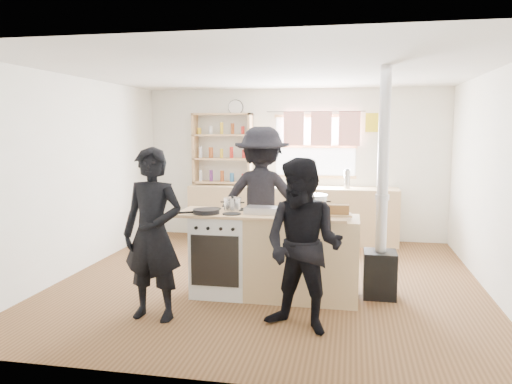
{
  "coord_description": "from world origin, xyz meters",
  "views": [
    {
      "loc": [
        0.96,
        -5.83,
        1.84
      ],
      "look_at": [
        -0.15,
        -0.1,
        1.1
      ],
      "focal_mm": 35.0,
      "sensor_mm": 36.0,
      "label": 1
    }
  ],
  "objects_px": {
    "flue_heater": "(381,239)",
    "person_far": "(262,199)",
    "person_near_left": "(153,234)",
    "stockpot_stove": "(232,204)",
    "thermos": "(347,179)",
    "skillet_greens": "(206,211)",
    "roast_tray": "(263,210)",
    "bread_board": "(338,211)",
    "person_near_right": "(303,246)",
    "stockpot_counter": "(313,204)",
    "cooking_island": "(275,255)"
  },
  "relations": [
    {
      "from": "roast_tray",
      "to": "person_near_left",
      "type": "bearing_deg",
      "value": -138.75
    },
    {
      "from": "stockpot_stove",
      "to": "person_near_left",
      "type": "distance_m",
      "value": 1.12
    },
    {
      "from": "skillet_greens",
      "to": "bread_board",
      "type": "relative_size",
      "value": 1.33
    },
    {
      "from": "thermos",
      "to": "person_near_right",
      "type": "bearing_deg",
      "value": -95.32
    },
    {
      "from": "person_far",
      "to": "skillet_greens",
      "type": "bearing_deg",
      "value": 67.92
    },
    {
      "from": "flue_heater",
      "to": "person_far",
      "type": "xyz_separation_m",
      "value": [
        -1.46,
        0.8,
        0.29
      ]
    },
    {
      "from": "person_far",
      "to": "flue_heater",
      "type": "bearing_deg",
      "value": 148.35
    },
    {
      "from": "bread_board",
      "to": "flue_heater",
      "type": "bearing_deg",
      "value": 26.06
    },
    {
      "from": "roast_tray",
      "to": "bread_board",
      "type": "distance_m",
      "value": 0.8
    },
    {
      "from": "thermos",
      "to": "flue_heater",
      "type": "relative_size",
      "value": 0.11
    },
    {
      "from": "flue_heater",
      "to": "person_near_left",
      "type": "relative_size",
      "value": 1.5
    },
    {
      "from": "cooking_island",
      "to": "thermos",
      "type": "bearing_deg",
      "value": 75.08
    },
    {
      "from": "person_far",
      "to": "stockpot_stove",
      "type": "bearing_deg",
      "value": 75.99
    },
    {
      "from": "flue_heater",
      "to": "person_near_left",
      "type": "distance_m",
      "value": 2.44
    },
    {
      "from": "roast_tray",
      "to": "stockpot_counter",
      "type": "bearing_deg",
      "value": 10.01
    },
    {
      "from": "stockpot_stove",
      "to": "person_near_right",
      "type": "height_order",
      "value": "person_near_right"
    },
    {
      "from": "skillet_greens",
      "to": "stockpot_stove",
      "type": "xyz_separation_m",
      "value": [
        0.23,
        0.27,
        0.04
      ]
    },
    {
      "from": "flue_heater",
      "to": "person_far",
      "type": "height_order",
      "value": "flue_heater"
    },
    {
      "from": "skillet_greens",
      "to": "person_near_right",
      "type": "bearing_deg",
      "value": -32.84
    },
    {
      "from": "thermos",
      "to": "person_near_right",
      "type": "xyz_separation_m",
      "value": [
        -0.34,
        -3.66,
        -0.25
      ]
    },
    {
      "from": "roast_tray",
      "to": "person_far",
      "type": "distance_m",
      "value": 1.05
    },
    {
      "from": "thermos",
      "to": "person_near_right",
      "type": "height_order",
      "value": "person_near_right"
    },
    {
      "from": "bread_board",
      "to": "person_far",
      "type": "xyz_separation_m",
      "value": [
        -1.0,
        1.02,
        -0.05
      ]
    },
    {
      "from": "roast_tray",
      "to": "person_far",
      "type": "bearing_deg",
      "value": 101.06
    },
    {
      "from": "roast_tray",
      "to": "bread_board",
      "type": "relative_size",
      "value": 1.32
    },
    {
      "from": "thermos",
      "to": "bread_board",
      "type": "height_order",
      "value": "thermos"
    },
    {
      "from": "cooking_island",
      "to": "skillet_greens",
      "type": "bearing_deg",
      "value": -167.15
    },
    {
      "from": "thermos",
      "to": "skillet_greens",
      "type": "height_order",
      "value": "thermos"
    },
    {
      "from": "stockpot_counter",
      "to": "person_near_left",
      "type": "xyz_separation_m",
      "value": [
        -1.46,
        -0.91,
        -0.2
      ]
    },
    {
      "from": "roast_tray",
      "to": "stockpot_stove",
      "type": "distance_m",
      "value": 0.4
    },
    {
      "from": "flue_heater",
      "to": "stockpot_counter",
      "type": "bearing_deg",
      "value": -169.17
    },
    {
      "from": "stockpot_stove",
      "to": "person_near_left",
      "type": "height_order",
      "value": "person_near_left"
    },
    {
      "from": "roast_tray",
      "to": "person_near_right",
      "type": "xyz_separation_m",
      "value": [
        0.52,
        -0.85,
        -0.18
      ]
    },
    {
      "from": "stockpot_stove",
      "to": "person_near_right",
      "type": "bearing_deg",
      "value": -47.99
    },
    {
      "from": "thermos",
      "to": "stockpot_counter",
      "type": "bearing_deg",
      "value": -96.96
    },
    {
      "from": "skillet_greens",
      "to": "person_near_left",
      "type": "relative_size",
      "value": 0.24
    },
    {
      "from": "thermos",
      "to": "stockpot_stove",
      "type": "distance_m",
      "value": 2.94
    },
    {
      "from": "cooking_island",
      "to": "bread_board",
      "type": "relative_size",
      "value": 6.67
    },
    {
      "from": "skillet_greens",
      "to": "bread_board",
      "type": "height_order",
      "value": "bread_board"
    },
    {
      "from": "person_near_left",
      "to": "person_near_right",
      "type": "bearing_deg",
      "value": 4.17
    },
    {
      "from": "person_near_left",
      "to": "flue_heater",
      "type": "bearing_deg",
      "value": 31.15
    },
    {
      "from": "thermos",
      "to": "person_far",
      "type": "xyz_separation_m",
      "value": [
        -1.06,
        -1.78,
        -0.11
      ]
    },
    {
      "from": "roast_tray",
      "to": "stockpot_counter",
      "type": "distance_m",
      "value": 0.54
    },
    {
      "from": "skillet_greens",
      "to": "flue_heater",
      "type": "bearing_deg",
      "value": 10.97
    },
    {
      "from": "thermos",
      "to": "person_near_left",
      "type": "relative_size",
      "value": 0.17
    },
    {
      "from": "cooking_island",
      "to": "skillet_greens",
      "type": "xyz_separation_m",
      "value": [
        -0.73,
        -0.17,
        0.49
      ]
    },
    {
      "from": "thermos",
      "to": "stockpot_stove",
      "type": "bearing_deg",
      "value": -114.86
    },
    {
      "from": "bread_board",
      "to": "person_near_left",
      "type": "relative_size",
      "value": 0.18
    },
    {
      "from": "person_far",
      "to": "stockpot_counter",
      "type": "bearing_deg",
      "value": 124.88
    },
    {
      "from": "skillet_greens",
      "to": "person_far",
      "type": "relative_size",
      "value": 0.21
    }
  ]
}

